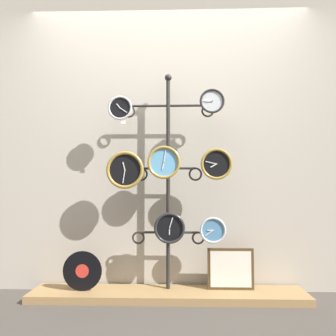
{
  "coord_description": "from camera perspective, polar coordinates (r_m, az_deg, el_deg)",
  "views": [
    {
      "loc": [
        0.08,
        -2.32,
        0.89
      ],
      "look_at": [
        0.0,
        0.36,
        1.05
      ],
      "focal_mm": 35.0,
      "sensor_mm": 36.0,
      "label": 1
    }
  ],
  "objects": [
    {
      "name": "ground_plane",
      "position": [
        2.49,
        -0.28,
        -24.31
      ],
      "size": [
        12.0,
        12.0,
        0.0
      ],
      "primitive_type": "plane",
      "color": "#47423D"
    },
    {
      "name": "shop_wall",
      "position": [
        2.94,
        0.12,
        6.62
      ],
      "size": [
        4.4,
        0.04,
        2.8
      ],
      "color": "#BCB2A3",
      "rests_on": "ground_plane"
    },
    {
      "name": "low_shelf",
      "position": [
        2.81,
        -0.01,
        -21.19
      ],
      "size": [
        2.2,
        0.36,
        0.06
      ],
      "color": "#9E7A4C",
      "rests_on": "ground_plane"
    },
    {
      "name": "display_stand",
      "position": [
        2.75,
        0.03,
        -9.2
      ],
      "size": [
        0.78,
        0.37,
        1.85
      ],
      "color": "#282623",
      "rests_on": "ground_plane"
    },
    {
      "name": "clock_top_left",
      "position": [
        2.77,
        -8.34,
        10.3
      ],
      "size": [
        0.2,
        0.04,
        0.2
      ],
      "color": "black"
    },
    {
      "name": "clock_top_right",
      "position": [
        2.75,
        7.67,
        11.45
      ],
      "size": [
        0.2,
        0.04,
        0.2
      ],
      "color": "silver"
    },
    {
      "name": "clock_middle_left",
      "position": [
        2.66,
        -7.49,
        -0.35
      ],
      "size": [
        0.3,
        0.04,
        0.3
      ],
      "color": "black"
    },
    {
      "name": "clock_middle_center",
      "position": [
        2.66,
        -0.72,
        0.98
      ],
      "size": [
        0.27,
        0.04,
        0.27
      ],
      "color": "#60A8DB"
    },
    {
      "name": "clock_middle_right",
      "position": [
        2.66,
        8.44,
        0.69
      ],
      "size": [
        0.25,
        0.04,
        0.25
      ],
      "color": "black"
    },
    {
      "name": "clock_bottom_center",
      "position": [
        2.66,
        0.27,
        -10.41
      ],
      "size": [
        0.25,
        0.04,
        0.25
      ],
      "color": "black"
    },
    {
      "name": "clock_bottom_right",
      "position": [
        2.69,
        7.82,
        -10.68
      ],
      "size": [
        0.21,
        0.04,
        0.21
      ],
      "color": "#4C84B2"
    },
    {
      "name": "vinyl_record",
      "position": [
        2.84,
        -14.71,
        -16.95
      ],
      "size": [
        0.32,
        0.01,
        0.32
      ],
      "color": "black",
      "rests_on": "low_shelf"
    },
    {
      "name": "picture_frame",
      "position": [
        2.83,
        10.85,
        -16.87
      ],
      "size": [
        0.37,
        0.02,
        0.33
      ],
      "color": "#4C381E",
      "rests_on": "low_shelf"
    },
    {
      "name": "price_tag_upper",
      "position": [
        2.73,
        -7.79,
        7.92
      ],
      "size": [
        0.04,
        0.0,
        0.03
      ],
      "color": "white"
    }
  ]
}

